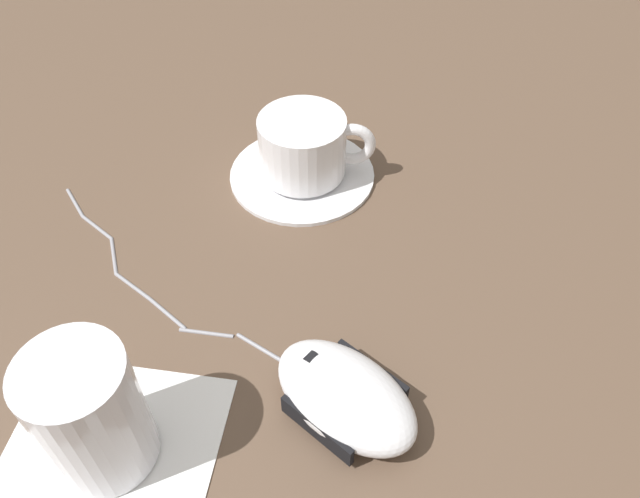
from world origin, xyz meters
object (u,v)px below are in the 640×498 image
at_px(saucer, 302,173).
at_px(coffee_cup, 305,146).
at_px(computer_mouse, 345,395).
at_px(drinking_glass, 90,414).

bearing_deg(saucer, coffee_cup, 161.63).
bearing_deg(saucer, computer_mouse, 78.46).
xyz_separation_m(saucer, drinking_glass, (0.20, 0.22, 0.05)).
bearing_deg(drinking_glass, coffee_cup, -133.38).
bearing_deg(computer_mouse, drinking_glass, -8.04).
bearing_deg(computer_mouse, saucer, -101.54).
xyz_separation_m(coffee_cup, drinking_glass, (0.20, 0.22, 0.02)).
xyz_separation_m(saucer, coffee_cup, (-0.00, 0.00, 0.03)).
distance_m(coffee_cup, drinking_glass, 0.30).
height_order(saucer, computer_mouse, computer_mouse).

